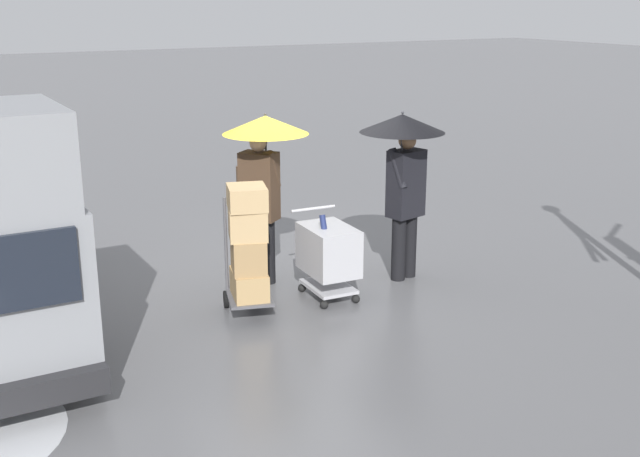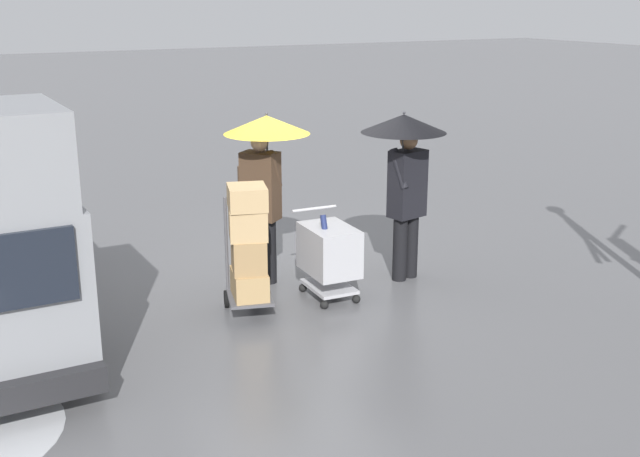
% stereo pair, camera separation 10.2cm
% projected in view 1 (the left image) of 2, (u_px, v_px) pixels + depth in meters
% --- Properties ---
extents(ground_plane, '(90.00, 90.00, 0.00)m').
position_uv_depth(ground_plane, '(290.00, 277.00, 10.13)').
color(ground_plane, '#5B5B5E').
extents(shopping_cart_vendor, '(0.59, 0.85, 1.04)m').
position_uv_depth(shopping_cart_vendor, '(328.00, 252.00, 9.30)').
color(shopping_cart_vendor, '#B2B2B7').
rests_on(shopping_cart_vendor, ground).
extents(hand_dolly_boxes, '(0.69, 0.82, 1.50)m').
position_uv_depth(hand_dolly_boxes, '(248.00, 245.00, 8.69)').
color(hand_dolly_boxes, '#515156').
rests_on(hand_dolly_boxes, ground).
extents(pedestrian_pink_side, '(1.04, 1.04, 2.15)m').
position_uv_depth(pedestrian_pink_side, '(263.00, 159.00, 9.52)').
color(pedestrian_pink_side, black).
rests_on(pedestrian_pink_side, ground).
extents(pedestrian_black_side, '(1.04, 1.04, 2.15)m').
position_uv_depth(pedestrian_black_side, '(404.00, 157.00, 9.64)').
color(pedestrian_black_side, black).
rests_on(pedestrian_black_side, ground).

